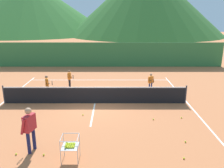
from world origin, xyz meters
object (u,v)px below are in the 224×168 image
object	(u,v)px
student_2	(151,81)
tennis_ball_1	(44,155)
tennis_ball_8	(184,158)
student_0	(48,83)
instructor	(30,126)
tennis_ball_5	(154,119)
ball_cart	(70,145)
tennis_ball_7	(83,115)
student_1	(70,77)
tennis_ball_0	(186,142)
tennis_ball_2	(182,118)
tennis_ball_6	(17,154)
tennis_net	(95,95)

from	to	relation	value
student_2	tennis_ball_1	distance (m)	8.88
student_2	tennis_ball_8	xyz separation A→B (m)	(-0.02, -7.54, -0.69)
student_0	student_2	bearing A→B (deg)	6.88
instructor	tennis_ball_8	size ratio (longest dim) A/B	25.15
student_2	tennis_ball_1	world-z (taller)	student_2
student_2	tennis_ball_5	world-z (taller)	student_2
ball_cart	tennis_ball_7	size ratio (longest dim) A/B	13.22
student_1	tennis_ball_0	size ratio (longest dim) A/B	18.42
ball_cart	tennis_ball_2	world-z (taller)	ball_cart
ball_cart	tennis_ball_1	world-z (taller)	ball_cart
tennis_ball_0	tennis_ball_7	distance (m)	5.05
tennis_ball_1	tennis_ball_8	world-z (taller)	same
tennis_ball_6	tennis_ball_0	bearing A→B (deg)	7.69
instructor	tennis_ball_5	xyz separation A→B (m)	(4.93, 2.65, -0.99)
tennis_net	tennis_ball_0	xyz separation A→B (m)	(3.87, -4.27, -0.47)
tennis_net	tennis_ball_8	distance (m)	6.42
instructor	tennis_ball_5	distance (m)	5.68
tennis_ball_5	student_2	bearing A→B (deg)	82.90
tennis_net	instructor	bearing A→B (deg)	-112.10
student_2	student_1	bearing A→B (deg)	171.40
tennis_ball_1	tennis_ball_7	size ratio (longest dim) A/B	1.00
tennis_net	tennis_ball_8	world-z (taller)	tennis_net
instructor	tennis_ball_1	size ratio (longest dim) A/B	25.15
tennis_ball_6	tennis_ball_7	xyz separation A→B (m)	(1.98, 3.43, 0.00)
tennis_net	tennis_ball_2	xyz separation A→B (m)	(4.35, -2.02, -0.47)
instructor	student_0	world-z (taller)	instructor
tennis_ball_5	student_0	bearing A→B (deg)	149.04
tennis_net	ball_cart	bearing A→B (deg)	-94.76
student_0	tennis_ball_5	distance (m)	7.02
ball_cart	tennis_ball_6	distance (m)	2.11
instructor	tennis_ball_6	bearing A→B (deg)	-152.38
tennis_ball_2	tennis_ball_1	bearing A→B (deg)	-151.59
instructor	tennis_ball_0	bearing A→B (deg)	5.84
student_0	tennis_ball_8	xyz separation A→B (m)	(6.51, -6.75, -0.73)
tennis_net	tennis_ball_7	bearing A→B (deg)	-105.90
student_2	ball_cart	world-z (taller)	student_2
student_0	tennis_net	bearing A→B (deg)	-24.47
ball_cart	tennis_ball_7	distance (m)	3.80
tennis_net	tennis_ball_0	size ratio (longest dim) A/B	152.06
instructor	tennis_ball_6	xyz separation A→B (m)	(-0.49, -0.26, -0.99)
tennis_ball_5	tennis_ball_7	xyz separation A→B (m)	(-3.43, 0.52, 0.00)
tennis_ball_0	tennis_ball_1	size ratio (longest dim) A/B	1.00
tennis_ball_1	tennis_ball_2	size ratio (longest dim) A/B	1.00
tennis_ball_7	tennis_ball_1	bearing A→B (deg)	-105.82
student_2	tennis_ball_8	distance (m)	7.57
tennis_net	tennis_ball_5	world-z (taller)	tennis_net
ball_cart	tennis_ball_1	distance (m)	1.19
tennis_net	tennis_ball_1	distance (m)	5.39
student_0	tennis_ball_8	world-z (taller)	student_0
student_0	ball_cart	distance (m)	7.30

